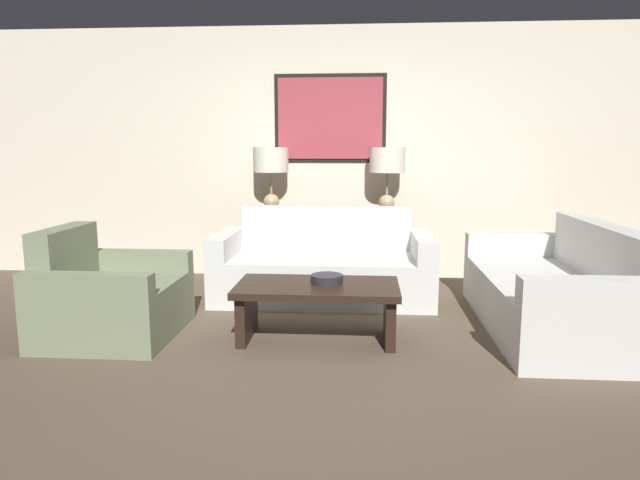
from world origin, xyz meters
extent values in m
plane|color=brown|center=(0.00, 0.00, 0.00)|extent=(20.00, 20.00, 0.00)
cube|color=beige|center=(0.00, 2.39, 1.32)|extent=(8.14, 0.10, 2.65)
cube|color=black|center=(0.00, 2.34, 1.70)|extent=(1.18, 0.01, 0.92)
cube|color=#9E3842|center=(0.00, 2.33, 1.70)|extent=(1.10, 0.02, 0.84)
cube|color=#332319|center=(0.00, 2.12, 0.36)|extent=(1.67, 0.39, 0.73)
cylinder|color=tan|center=(-0.60, 2.12, 0.74)|extent=(0.14, 0.14, 0.02)
sphere|color=tan|center=(-0.60, 2.12, 0.84)|extent=(0.16, 0.16, 0.16)
cylinder|color=#8C7A51|center=(-0.60, 2.12, 1.03)|extent=(0.02, 0.02, 0.23)
cylinder|color=beige|center=(-0.60, 2.12, 1.27)|extent=(0.37, 0.37, 0.26)
cylinder|color=tan|center=(0.60, 2.12, 0.74)|extent=(0.14, 0.14, 0.02)
sphere|color=tan|center=(0.60, 2.12, 0.84)|extent=(0.16, 0.16, 0.16)
cylinder|color=#8C7A51|center=(0.60, 2.12, 1.03)|extent=(0.02, 0.02, 0.23)
cylinder|color=beige|center=(0.60, 2.12, 1.27)|extent=(0.37, 0.37, 0.26)
cube|color=silver|center=(0.00, 1.29, 0.20)|extent=(1.64, 0.76, 0.41)
cube|color=silver|center=(0.00, 1.76, 0.41)|extent=(1.64, 0.18, 0.83)
cube|color=silver|center=(-0.91, 1.38, 0.31)|extent=(0.18, 0.94, 0.61)
cube|color=silver|center=(0.91, 1.38, 0.31)|extent=(0.18, 0.94, 0.61)
cube|color=silver|center=(1.71, 0.62, 0.20)|extent=(0.76, 1.64, 0.41)
cube|color=silver|center=(2.18, 0.62, 0.41)|extent=(0.18, 1.64, 0.83)
cube|color=silver|center=(1.80, 1.53, 0.31)|extent=(0.94, 0.18, 0.61)
cube|color=silver|center=(1.80, -0.29, 0.31)|extent=(0.94, 0.18, 0.61)
cube|color=black|center=(0.04, 0.23, 0.39)|extent=(1.18, 0.63, 0.05)
cube|color=black|center=(-0.49, 0.23, 0.18)|extent=(0.07, 0.50, 0.37)
cube|color=black|center=(0.56, 0.23, 0.18)|extent=(0.07, 0.50, 0.37)
cylinder|color=#232328|center=(0.10, 0.27, 0.45)|extent=(0.24, 0.24, 0.06)
cube|color=#707A5B|center=(-1.40, 0.22, 0.21)|extent=(0.74, 0.72, 0.41)
cube|color=#707A5B|center=(-1.85, 0.22, 0.41)|extent=(0.18, 0.72, 0.82)
cube|color=#707A5B|center=(-1.49, -0.21, 0.29)|extent=(0.92, 0.14, 0.57)
cube|color=#707A5B|center=(-1.49, 0.65, 0.29)|extent=(0.92, 0.14, 0.57)
camera|label=1|loc=(0.36, -3.79, 1.40)|focal=32.00mm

